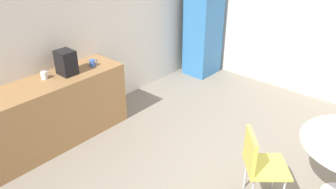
{
  "coord_description": "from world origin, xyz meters",
  "views": [
    {
      "loc": [
        -2.42,
        -0.94,
        2.68
      ],
      "look_at": [
        0.04,
        1.22,
        0.95
      ],
      "focal_mm": 35.26,
      "sensor_mm": 36.0,
      "label": 1
    }
  ],
  "objects_px": {
    "locker_cabinet": "(203,27)",
    "mug_red": "(92,63)",
    "mug_green": "(44,75)",
    "chair_yellow": "(258,160)",
    "coffee_maker": "(66,63)"
  },
  "relations": [
    {
      "from": "locker_cabinet",
      "to": "mug_red",
      "type": "bearing_deg",
      "value": 178.46
    },
    {
      "from": "locker_cabinet",
      "to": "coffee_maker",
      "type": "relative_size",
      "value": 5.74
    },
    {
      "from": "mug_green",
      "to": "mug_red",
      "type": "xyz_separation_m",
      "value": [
        0.65,
        -0.13,
        0.0
      ]
    },
    {
      "from": "mug_green",
      "to": "locker_cabinet",
      "type": "bearing_deg",
      "value": -3.51
    },
    {
      "from": "chair_yellow",
      "to": "locker_cabinet",
      "type": "bearing_deg",
      "value": 45.61
    },
    {
      "from": "mug_red",
      "to": "coffee_maker",
      "type": "bearing_deg",
      "value": 175.02
    },
    {
      "from": "chair_yellow",
      "to": "coffee_maker",
      "type": "distance_m",
      "value": 2.63
    },
    {
      "from": "locker_cabinet",
      "to": "mug_red",
      "type": "xyz_separation_m",
      "value": [
        -2.5,
        0.07,
        0.03
      ]
    },
    {
      "from": "locker_cabinet",
      "to": "mug_red",
      "type": "distance_m",
      "value": 2.5
    },
    {
      "from": "locker_cabinet",
      "to": "coffee_maker",
      "type": "height_order",
      "value": "locker_cabinet"
    },
    {
      "from": "chair_yellow",
      "to": "coffee_maker",
      "type": "height_order",
      "value": "coffee_maker"
    },
    {
      "from": "locker_cabinet",
      "to": "mug_green",
      "type": "height_order",
      "value": "locker_cabinet"
    },
    {
      "from": "mug_red",
      "to": "coffee_maker",
      "type": "relative_size",
      "value": 0.4
    },
    {
      "from": "mug_green",
      "to": "chair_yellow",
      "type": "bearing_deg",
      "value": -73.51
    },
    {
      "from": "locker_cabinet",
      "to": "coffee_maker",
      "type": "xyz_separation_m",
      "value": [
        -2.88,
        0.1,
        0.14
      ]
    }
  ]
}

